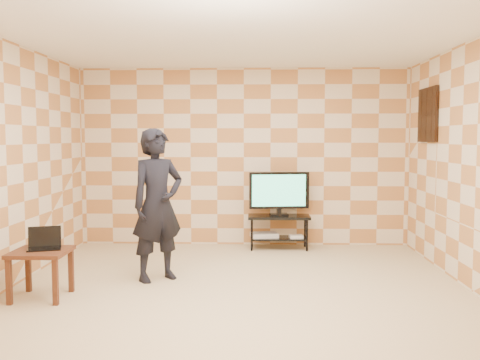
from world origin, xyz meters
The scene contains 14 objects.
floor centered at (0.00, 0.00, 0.00)m, with size 5.00×5.00×0.00m, color tan.
wall_back centered at (0.00, 2.50, 1.35)m, with size 5.00×0.02×2.70m, color beige.
wall_front centered at (0.00, -2.50, 1.35)m, with size 5.00×0.02×2.70m, color beige.
wall_left centered at (-2.50, 0.00, 1.35)m, with size 0.02×5.00×2.70m, color beige.
wall_right centered at (2.50, 0.00, 1.35)m, with size 0.02×5.00×2.70m, color beige.
ceiling centered at (0.00, 0.00, 2.70)m, with size 5.00×5.00×0.02m, color white.
wall_art centered at (2.47, 1.55, 1.95)m, with size 0.04×0.72×0.72m.
tv_stand centered at (0.53, 2.18, 0.36)m, with size 0.91×0.41×0.50m.
tv centered at (0.53, 2.17, 0.86)m, with size 0.89×0.20×0.64m.
dvd_player centered at (0.31, 2.18, 0.20)m, with size 0.38×0.27×0.06m, color #B6B6B9.
game_console centered at (0.78, 2.13, 0.19)m, with size 0.19×0.14×0.04m, color silver.
side_table centered at (-2.01, -0.35, 0.41)m, with size 0.56×0.56×0.50m.
laptop centered at (-2.01, -0.26, 0.55)m, with size 0.39×0.35×0.22m.
person centered at (-0.95, 0.40, 0.88)m, with size 0.64×0.42×1.75m, color black.
Camera 1 is at (0.19, -5.67, 1.65)m, focal length 40.00 mm.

